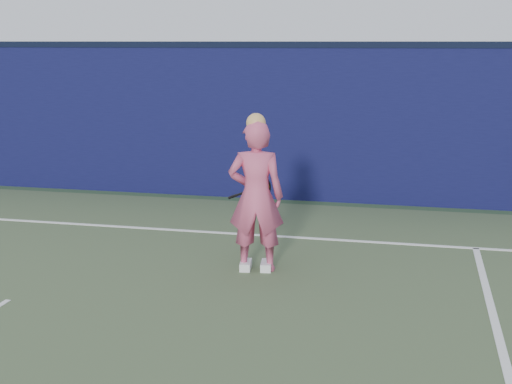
# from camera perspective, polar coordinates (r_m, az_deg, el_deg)

# --- Properties ---
(backstop_wall) EXTENTS (24.00, 0.40, 2.50)m
(backstop_wall) POSITION_cam_1_polar(r_m,az_deg,el_deg) (12.40, -6.09, 5.64)
(backstop_wall) COLOR #0C0E38
(backstop_wall) RESTS_ON ground
(wall_cap) EXTENTS (24.00, 0.42, 0.10)m
(wall_cap) POSITION_cam_1_polar(r_m,az_deg,el_deg) (12.33, -6.23, 11.66)
(wall_cap) COLOR black
(wall_cap) RESTS_ON backstop_wall
(player) EXTENTS (0.69, 0.50, 1.82)m
(player) POSITION_cam_1_polar(r_m,az_deg,el_deg) (8.10, 0.00, -0.32)
(player) COLOR #CC4F74
(player) RESTS_ON ground
(racket) EXTENTS (0.49, 0.31, 0.29)m
(racket) POSITION_cam_1_polar(r_m,az_deg,el_deg) (8.58, 0.19, 0.29)
(racket) COLOR black
(racket) RESTS_ON ground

